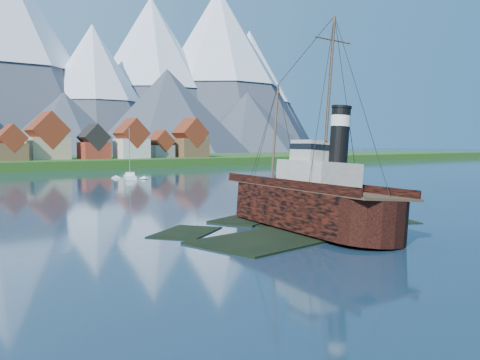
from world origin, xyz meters
TOP-DOWN VIEW (x-y plane):
  - ground at (0.00, 0.00)m, footprint 1400.00×1400.00m
  - shoal at (1.78, 2.15)m, footprint 31.71×21.24m
  - tugboat_wreck at (2.17, 1.71)m, footprint 6.67×28.75m
  - sailboat_d at (22.94, 83.50)m, footprint 5.78×9.92m

SIDE VIEW (x-z plane):
  - shoal at x=1.78m, z-range -0.92..0.22m
  - ground at x=0.00m, z-range 0.00..0.00m
  - sailboat_d at x=22.94m, z-range -6.32..6.93m
  - tugboat_wreck at x=2.17m, z-range -8.52..14.26m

